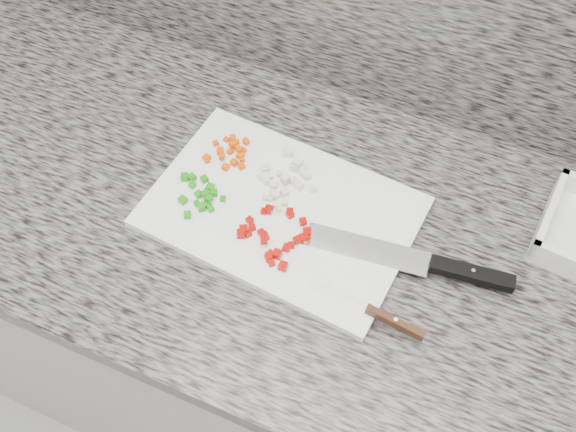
{
  "coord_description": "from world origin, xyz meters",
  "views": [
    {
      "loc": [
        0.16,
        0.92,
        1.75
      ],
      "look_at": [
        -0.06,
        1.42,
        0.93
      ],
      "focal_mm": 40.0,
      "sensor_mm": 36.0,
      "label": 1
    }
  ],
  "objects": [
    {
      "name": "paring_knife",
      "position": [
        0.13,
        1.32,
        0.92
      ],
      "size": [
        0.18,
        0.03,
        0.02
      ],
      "rotation": [
        0.0,
        0.0,
        -0.11
      ],
      "color": "white",
      "rests_on": "cutting_board"
    },
    {
      "name": "onion_pile",
      "position": [
        -0.09,
        1.5,
        0.92
      ],
      "size": [
        0.1,
        0.11,
        0.02
      ],
      "color": "silver",
      "rests_on": "cutting_board"
    },
    {
      "name": "carrot_pile",
      "position": [
        -0.2,
        1.51,
        0.92
      ],
      "size": [
        0.07,
        0.08,
        0.02
      ],
      "color": "#E54F04",
      "rests_on": "cutting_board"
    },
    {
      "name": "cutting_board",
      "position": [
        -0.08,
        1.44,
        0.91
      ],
      "size": [
        0.43,
        0.31,
        0.01
      ],
      "primitive_type": "cube",
      "rotation": [
        0.0,
        0.0,
        -0.09
      ],
      "color": "white",
      "rests_on": "countertop"
    },
    {
      "name": "countertop",
      "position": [
        0.0,
        1.44,
        0.88
      ],
      "size": [
        3.96,
        0.64,
        0.04
      ],
      "primitive_type": "cube",
      "color": "#66615A",
      "rests_on": "cabinet"
    },
    {
      "name": "green_pepper_pile",
      "position": [
        -0.21,
        1.41,
        0.92
      ],
      "size": [
        0.09,
        0.09,
        0.02
      ],
      "color": "#1D910D",
      "rests_on": "cutting_board"
    },
    {
      "name": "red_pepper_pile",
      "position": [
        -0.06,
        1.38,
        0.92
      ],
      "size": [
        0.11,
        0.11,
        0.02
      ],
      "color": "#AF0902",
      "rests_on": "cutting_board"
    },
    {
      "name": "cabinet",
      "position": [
        0.0,
        1.44,
        0.43
      ],
      "size": [
        3.92,
        0.62,
        0.86
      ],
      "primitive_type": "cube",
      "color": "beige",
      "rests_on": "ground"
    },
    {
      "name": "chef_knife",
      "position": [
        0.18,
        1.43,
        0.92
      ],
      "size": [
        0.32,
        0.07,
        0.02
      ],
      "rotation": [
        0.0,
        0.0,
        0.11
      ],
      "color": "white",
      "rests_on": "cutting_board"
    },
    {
      "name": "garlic_pile",
      "position": [
        -0.09,
        1.45,
        0.92
      ],
      "size": [
        0.04,
        0.04,
        0.01
      ],
      "color": "beige",
      "rests_on": "cutting_board"
    }
  ]
}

